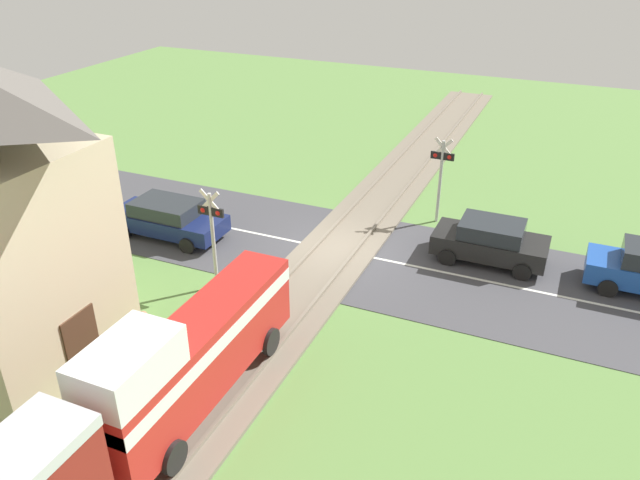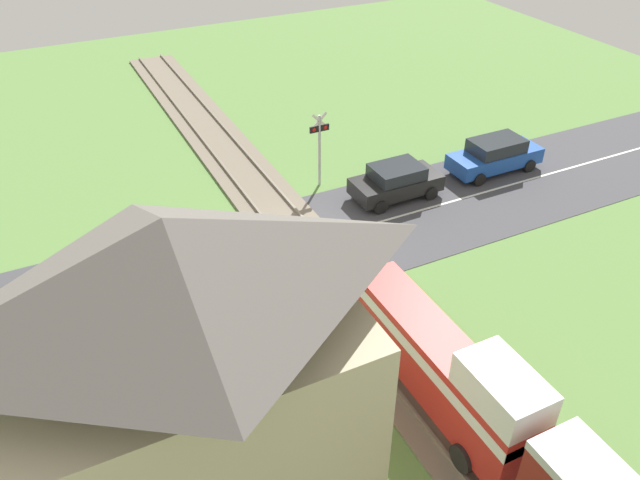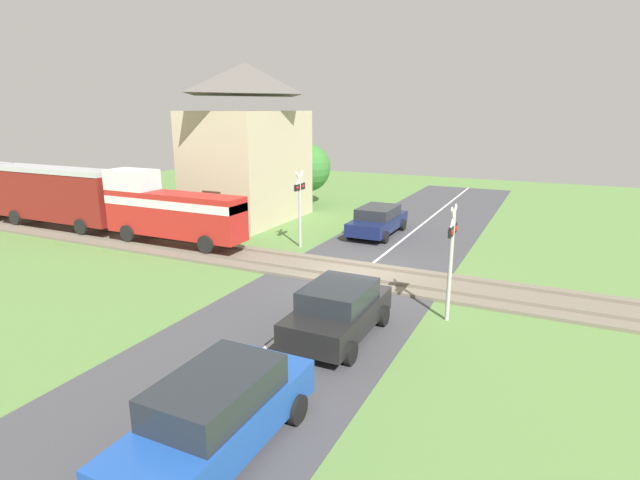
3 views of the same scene
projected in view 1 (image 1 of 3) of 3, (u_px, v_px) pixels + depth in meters
ground_plane at (337, 251)px, 22.65m from camera, size 60.00×60.00×0.00m
road_surface at (337, 250)px, 22.64m from camera, size 48.00×6.40×0.02m
track_bed at (337, 249)px, 22.62m from camera, size 2.80×48.00×0.24m
car_near_crossing at (490, 241)px, 21.63m from camera, size 3.87×1.92×1.51m
car_far_side at (168, 218)px, 23.37m from camera, size 4.40×1.95×1.42m
crossing_signal_west_approach at (441, 170)px, 23.82m from camera, size 0.90×0.18×3.45m
crossing_signal_east_approach at (212, 227)px, 19.44m from camera, size 0.90×0.18×3.45m
pedestrian_by_station at (147, 338)px, 16.77m from camera, size 0.39×0.39×1.59m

